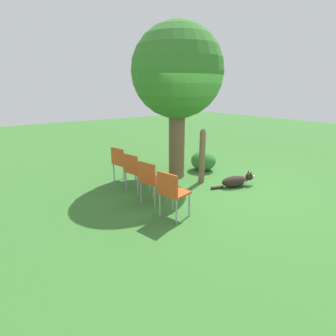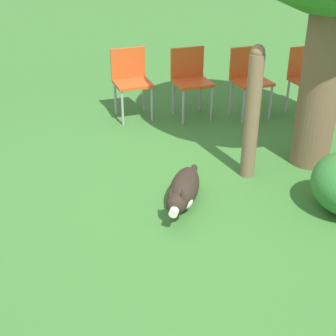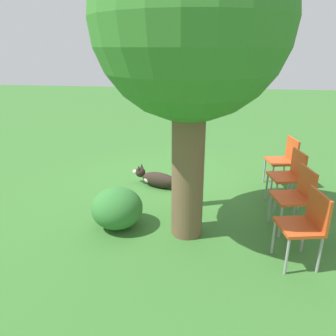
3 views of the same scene
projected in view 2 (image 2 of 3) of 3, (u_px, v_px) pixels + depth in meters
name	position (u px, v px, depth m)	size (l,w,h in m)	color
ground_plane	(209.00, 184.00, 4.55)	(30.00, 30.00, 0.00)	#38702D
dog	(183.00, 191.00, 4.17)	(1.09, 0.47, 0.35)	#2D231C
fence_post	(252.00, 113.00, 4.40)	(0.14, 0.14, 1.31)	brown
red_chair_0	(131.00, 78.00, 5.86)	(0.50, 0.52, 0.86)	#D14C1E
red_chair_1	(190.00, 77.00, 5.89)	(0.50, 0.52, 0.86)	#D14C1E
red_chair_2	(249.00, 76.00, 5.92)	(0.50, 0.52, 0.86)	#D14C1E
red_chair_3	(308.00, 75.00, 5.94)	(0.50, 0.52, 0.86)	#D14C1E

